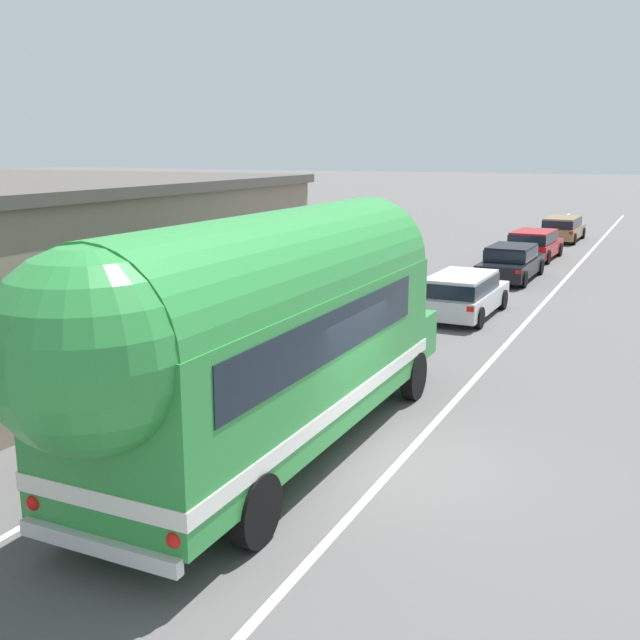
{
  "coord_description": "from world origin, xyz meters",
  "views": [
    {
      "loc": [
        3.79,
        -11.01,
        5.1
      ],
      "look_at": [
        -2.14,
        1.51,
        1.93
      ],
      "focal_mm": 42.18,
      "sensor_mm": 36.0,
      "label": 1
    }
  ],
  "objects_px": {
    "car_lead": "(463,292)",
    "car_second": "(511,261)",
    "car_third": "(534,243)",
    "painted_bus": "(263,329)",
    "car_fourth": "(563,227)"
  },
  "relations": [
    {
      "from": "painted_bus",
      "to": "car_third",
      "type": "height_order",
      "value": "painted_bus"
    },
    {
      "from": "car_fourth",
      "to": "car_second",
      "type": "bearing_deg",
      "value": -90.2
    },
    {
      "from": "painted_bus",
      "to": "car_lead",
      "type": "height_order",
      "value": "painted_bus"
    },
    {
      "from": "painted_bus",
      "to": "car_second",
      "type": "height_order",
      "value": "painted_bus"
    },
    {
      "from": "car_second",
      "to": "car_third",
      "type": "xyz_separation_m",
      "value": [
        -0.16,
        6.06,
        0.04
      ]
    },
    {
      "from": "car_second",
      "to": "car_lead",
      "type": "bearing_deg",
      "value": -89.69
    },
    {
      "from": "car_second",
      "to": "car_fourth",
      "type": "distance_m",
      "value": 13.94
    },
    {
      "from": "painted_bus",
      "to": "car_third",
      "type": "relative_size",
      "value": 2.51
    },
    {
      "from": "car_lead",
      "to": "painted_bus",
      "type": "bearing_deg",
      "value": -90.19
    },
    {
      "from": "car_third",
      "to": "car_lead",
      "type": "bearing_deg",
      "value": -89.16
    },
    {
      "from": "painted_bus",
      "to": "car_second",
      "type": "distance_m",
      "value": 19.87
    },
    {
      "from": "car_lead",
      "to": "car_fourth",
      "type": "relative_size",
      "value": 0.94
    },
    {
      "from": "car_second",
      "to": "car_third",
      "type": "bearing_deg",
      "value": 91.5
    },
    {
      "from": "car_lead",
      "to": "car_second",
      "type": "distance_m",
      "value": 7.52
    },
    {
      "from": "car_second",
      "to": "car_third",
      "type": "relative_size",
      "value": 1.1
    }
  ]
}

